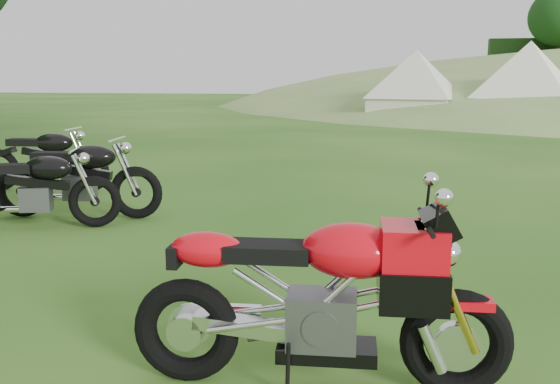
% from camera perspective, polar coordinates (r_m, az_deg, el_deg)
% --- Properties ---
extents(ground, '(120.00, 120.00, 0.00)m').
position_cam_1_polar(ground, '(5.09, 2.43, -10.88)').
color(ground, '#18470F').
rests_on(ground, ground).
extents(sport_motorcycle, '(2.20, 0.72, 1.30)m').
position_cam_1_polar(sport_motorcycle, '(3.73, 3.55, -8.46)').
color(sport_motorcycle, red).
rests_on(sport_motorcycle, ground).
extents(vintage_moto_a, '(2.05, 1.09, 1.06)m').
position_cam_1_polar(vintage_moto_a, '(8.17, -21.62, 0.43)').
color(vintage_moto_a, black).
rests_on(vintage_moto_a, ground).
extents(vintage_moto_c, '(2.22, 0.79, 1.14)m').
position_cam_1_polar(vintage_moto_c, '(8.61, -18.03, 1.44)').
color(vintage_moto_c, black).
rests_on(vintage_moto_c, ground).
extents(vintage_moto_d, '(2.16, 0.69, 1.12)m').
position_cam_1_polar(vintage_moto_d, '(10.84, -20.85, 2.97)').
color(vintage_moto_d, black).
rests_on(vintage_moto_d, ground).
extents(tent_left, '(3.93, 3.93, 2.80)m').
position_cam_1_polar(tent_left, '(26.60, 12.28, 9.33)').
color(tent_left, beige).
rests_on(tent_left, ground).
extents(tent_mid, '(4.44, 4.44, 2.95)m').
position_cam_1_polar(tent_mid, '(26.26, 21.74, 8.99)').
color(tent_mid, white).
rests_on(tent_mid, ground).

